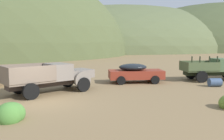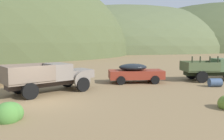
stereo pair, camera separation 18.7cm
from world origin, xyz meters
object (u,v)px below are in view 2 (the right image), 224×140
(car_rust_red, at_px, (138,73))
(oil_drum_tipped, at_px, (215,83))
(truck_weathered_green, at_px, (220,69))
(truck_primer_gray, at_px, (56,77))

(car_rust_red, height_order, oil_drum_tipped, car_rust_red)
(truck_weathered_green, height_order, oil_drum_tipped, truck_weathered_green)
(car_rust_red, height_order, truck_weathered_green, truck_weathered_green)
(truck_primer_gray, bearing_deg, oil_drum_tipped, -30.05)
(truck_weathered_green, xyz_separation_m, oil_drum_tipped, (-2.58, -2.21, -0.68))
(truck_primer_gray, distance_m, car_rust_red, 6.91)
(truck_primer_gray, height_order, truck_weathered_green, truck_weathered_green)
(oil_drum_tipped, bearing_deg, car_rust_red, 141.39)
(truck_weathered_green, bearing_deg, car_rust_red, -176.32)
(truck_weathered_green, bearing_deg, truck_primer_gray, -164.77)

